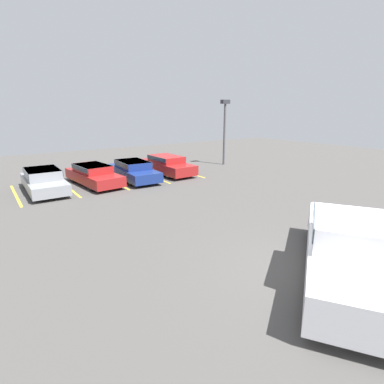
{
  "coord_description": "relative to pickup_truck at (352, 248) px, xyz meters",
  "views": [
    {
      "loc": [
        -6.87,
        -3.74,
        4.27
      ],
      "look_at": [
        -0.02,
        5.98,
        1.0
      ],
      "focal_mm": 28.0,
      "sensor_mm": 36.0,
      "label": 1
    }
  ],
  "objects": [
    {
      "name": "parked_sedan_a",
      "position": [
        -4.84,
        14.09,
        -0.23
      ],
      "size": [
        1.83,
        4.72,
        1.22
      ],
      "rotation": [
        0.0,
        0.0,
        -1.58
      ],
      "color": "gray",
      "rests_on": "ground_plane"
    },
    {
      "name": "parked_sedan_d",
      "position": [
        2.97,
        14.29,
        -0.22
      ],
      "size": [
        1.86,
        4.82,
        1.24
      ],
      "rotation": [
        0.0,
        0.0,
        -1.55
      ],
      "color": "maroon",
      "rests_on": "ground_plane"
    },
    {
      "name": "pickup_truck",
      "position": [
        0.0,
        0.0,
        0.0
      ],
      "size": [
        6.18,
        5.03,
        1.77
      ],
      "rotation": [
        0.0,
        0.0,
        0.58
      ],
      "color": "silver",
      "rests_on": "ground_plane"
    },
    {
      "name": "ground_plane",
      "position": [
        -0.48,
        0.4,
        -0.88
      ],
      "size": [
        60.0,
        60.0,
        0.0
      ],
      "primitive_type": "plane",
      "color": "#4C4947"
    },
    {
      "name": "stall_stripe_d",
      "position": [
        1.65,
        14.09,
        -0.88
      ],
      "size": [
        0.12,
        4.87,
        0.01
      ],
      "primitive_type": "cube",
      "color": "yellow",
      "rests_on": "ground_plane"
    },
    {
      "name": "stall_stripe_e",
      "position": [
        4.28,
        14.09,
        -0.88
      ],
      "size": [
        0.12,
        4.87,
        0.01
      ],
      "primitive_type": "cube",
      "color": "yellow",
      "rests_on": "ground_plane"
    },
    {
      "name": "parked_sedan_c",
      "position": [
        0.3,
        13.89,
        -0.23
      ],
      "size": [
        1.95,
        4.82,
        1.2
      ],
      "rotation": [
        0.0,
        0.0,
        -1.62
      ],
      "color": "navy",
      "rests_on": "ground_plane"
    },
    {
      "name": "stall_stripe_c",
      "position": [
        -0.97,
        14.09,
        -0.88
      ],
      "size": [
        0.12,
        4.87,
        0.01
      ],
      "primitive_type": "cube",
      "color": "yellow",
      "rests_on": "ground_plane"
    },
    {
      "name": "light_post",
      "position": [
        8.59,
        14.8,
        2.34
      ],
      "size": [
        0.7,
        0.36,
        5.03
      ],
      "color": "#515156",
      "rests_on": "ground_plane"
    },
    {
      "name": "wheel_stop_curb",
      "position": [
        0.73,
        17.25,
        -0.81
      ],
      "size": [
        1.9,
        0.2,
        0.14
      ],
      "primitive_type": "cube",
      "color": "#B7B2A8",
      "rests_on": "ground_plane"
    },
    {
      "name": "parked_sedan_b",
      "position": [
        -2.15,
        14.11,
        -0.25
      ],
      "size": [
        2.17,
        4.87,
        1.17
      ],
      "rotation": [
        0.0,
        0.0,
        -1.47
      ],
      "color": "maroon",
      "rests_on": "ground_plane"
    },
    {
      "name": "stall_stripe_a",
      "position": [
        -6.23,
        14.09,
        -0.88
      ],
      "size": [
        0.12,
        4.87,
        0.01
      ],
      "primitive_type": "cube",
      "color": "yellow",
      "rests_on": "ground_plane"
    },
    {
      "name": "stall_stripe_b",
      "position": [
        -3.6,
        14.09,
        -0.88
      ],
      "size": [
        0.12,
        4.87,
        0.01
      ],
      "primitive_type": "cube",
      "color": "yellow",
      "rests_on": "ground_plane"
    }
  ]
}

